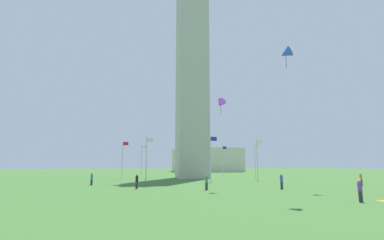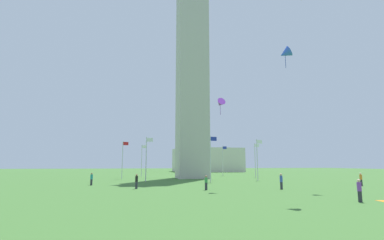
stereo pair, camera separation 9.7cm
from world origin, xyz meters
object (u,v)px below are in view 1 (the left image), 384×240
object	(u,v)px
flagpole_n	(255,159)
person_black_shirt	(137,181)
flagpole_sw	(147,157)
kite_purple_delta	(221,103)
flagpole_ne	(223,159)
person_blue_shirt	(282,181)
flagpole_s	(123,158)
person_orange_shirt	(361,179)
kite_blue_delta	(286,53)
flagpole_nw	(258,157)
person_teal_shirt	(92,179)
flagpole_e	(181,159)
obelisk_monument	(192,48)
distant_building	(206,160)
person_green_shirt	(207,183)
person_purple_shirt	(360,191)
flagpole_w	(211,157)
flagpole_se	(142,159)

from	to	relation	value
flagpole_n	person_black_shirt	xyz separation A→B (m)	(-25.38, -22.77, -3.17)
flagpole_sw	kite_purple_delta	world-z (taller)	kite_purple_delta
flagpole_n	kite_purple_delta	size ratio (longest dim) A/B	3.65
flagpole_ne	person_blue_shirt	bearing A→B (deg)	-97.93
flagpole_s	person_black_shirt	distance (m)	23.10
person_orange_shirt	kite_blue_delta	distance (m)	23.65
flagpole_nw	person_black_shirt	bearing A→B (deg)	-148.66
kite_purple_delta	person_black_shirt	bearing A→B (deg)	161.07
flagpole_nw	person_black_shirt	world-z (taller)	flagpole_nw
person_black_shirt	person_teal_shirt	world-z (taller)	person_black_shirt
flagpole_sw	person_orange_shirt	size ratio (longest dim) A/B	4.28
flagpole_n	person_teal_shirt	world-z (taller)	flagpole_n
flagpole_n	person_black_shirt	world-z (taller)	flagpole_n
flagpole_ne	flagpole_e	xyz separation A→B (m)	(-9.78, 4.05, 0.00)
flagpole_ne	person_teal_shirt	size ratio (longest dim) A/B	4.33
obelisk_monument	person_orange_shirt	world-z (taller)	obelisk_monument
person_black_shirt	person_teal_shirt	xyz separation A→B (m)	(-5.85, 6.77, -0.01)
flagpole_nw	distant_building	distance (m)	56.97
obelisk_monument	flagpole_s	xyz separation A→B (m)	(-13.76, 0.00, -23.62)
person_green_shirt	kite_purple_delta	world-z (taller)	kite_purple_delta
person_purple_shirt	kite_purple_delta	bearing A→B (deg)	-4.49
person_teal_shirt	kite_purple_delta	xyz separation A→B (m)	(15.17, -9.97, 9.04)
flagpole_e	person_blue_shirt	bearing A→B (deg)	-83.42
flagpole_s	flagpole_w	bearing A→B (deg)	-45.00
flagpole_ne	kite_blue_delta	world-z (taller)	kite_blue_delta
flagpole_n	person_purple_shirt	world-z (taller)	flagpole_n
flagpole_e	person_teal_shirt	xyz separation A→B (m)	(-17.41, -29.83, -3.17)
flagpole_sw	kite_blue_delta	world-z (taller)	kite_blue_delta
kite_blue_delta	kite_purple_delta	world-z (taller)	kite_blue_delta
flagpole_s	flagpole_w	xyz separation A→B (m)	(13.83, -13.83, 0.00)
kite_purple_delta	flagpole_s	bearing A→B (deg)	114.06
flagpole_ne	flagpole_n	bearing A→B (deg)	-67.50
person_orange_shirt	flagpole_sw	bearing A→B (deg)	42.38
kite_purple_delta	person_green_shirt	bearing A→B (deg)	178.90
person_black_shirt	person_blue_shirt	world-z (taller)	person_blue_shirt
flagpole_s	person_teal_shirt	size ratio (longest dim) A/B	4.33
flagpole_e	person_teal_shirt	distance (m)	34.68
flagpole_e	person_orange_shirt	world-z (taller)	flagpole_e
flagpole_ne	person_orange_shirt	world-z (taller)	flagpole_ne
flagpole_se	person_blue_shirt	distance (m)	39.43
flagpole_se	person_purple_shirt	xyz separation A→B (m)	(14.62, -47.87, -3.15)
flagpole_s	kite_blue_delta	size ratio (longest dim) A/B	3.75
person_blue_shirt	flagpole_se	bearing A→B (deg)	-5.04
flagpole_se	person_teal_shirt	world-z (taller)	flagpole_se
person_purple_shirt	kite_purple_delta	size ratio (longest dim) A/B	0.87
obelisk_monument	flagpole_n	size ratio (longest dim) A/B	7.62
flagpole_e	kite_purple_delta	distance (m)	40.28
flagpole_sw	person_purple_shirt	bearing A→B (deg)	-62.69
person_blue_shirt	kite_purple_delta	xyz separation A→B (m)	(-6.92, 0.81, 8.99)
flagpole_ne	flagpole_w	distance (m)	25.55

